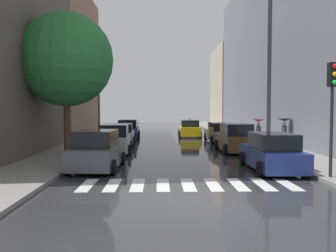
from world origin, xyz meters
name	(u,v)px	position (x,y,z in m)	size (l,w,h in m)	color
ground_plane	(170,137)	(0.00, 24.00, -0.02)	(28.00, 72.00, 0.04)	#2D2D30
sidewalk_left	(102,136)	(-6.50, 24.00, 0.07)	(3.00, 72.00, 0.15)	gray
sidewalk_right	(238,136)	(6.50, 24.00, 0.07)	(3.00, 72.00, 0.15)	gray
crosswalk_stripes	(188,185)	(0.00, 2.53, 0.01)	(7.65, 2.20, 0.01)	silver
building_left_mid	(56,64)	(-11.00, 24.89, 7.01)	(6.00, 13.18, 14.02)	#8C6B56
building_right_mid	(266,59)	(11.00, 30.14, 8.25)	(6.00, 20.64, 16.50)	slate
building_right_far	(234,87)	(11.00, 47.46, 6.17)	(6.00, 12.40, 12.33)	#B2A38C
parked_car_left_nearest	(97,151)	(-3.82, 5.81, 0.82)	(2.24, 4.13, 1.77)	#474C51
parked_car_left_second	(115,140)	(-3.78, 11.71, 0.82)	(2.14, 4.08, 1.77)	#B2B7BF
parked_car_left_third	(121,134)	(-3.99, 17.35, 0.74)	(2.27, 4.55, 1.58)	#B2B7BF
parked_car_left_fourth	(128,129)	(-3.91, 22.78, 0.80)	(2.13, 4.42, 1.71)	navy
parked_car_right_nearest	(272,153)	(3.91, 5.38, 0.78)	(2.03, 4.63, 1.67)	navy
parked_car_right_second	(235,139)	(3.74, 12.15, 0.83)	(2.10, 4.52, 1.80)	brown
parked_car_right_third	(221,133)	(3.95, 18.82, 0.75)	(2.26, 4.82, 1.59)	#474C51
taxi_midroad	(189,129)	(1.85, 24.17, 0.76)	(2.15, 4.63, 1.81)	yellow
pedestrian_foreground	(284,126)	(7.51, 14.11, 1.51)	(0.95, 0.95, 1.90)	navy
pedestrian_near_tree	(259,127)	(5.79, 14.29, 1.46)	(0.90, 0.90, 1.85)	gray
street_tree_left	(66,60)	(-6.28, 10.29, 5.48)	(5.29, 5.29, 7.98)	#513823
traffic_light_right_corner	(332,94)	(5.45, 3.12, 3.29)	(0.30, 0.42, 4.30)	black
lamp_post_left	(99,89)	(-5.55, 16.72, 4.21)	(0.60, 0.28, 7.05)	#595B60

